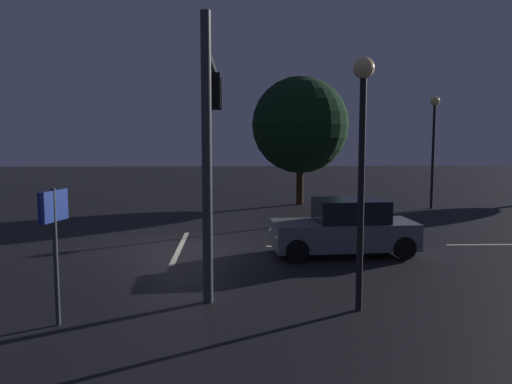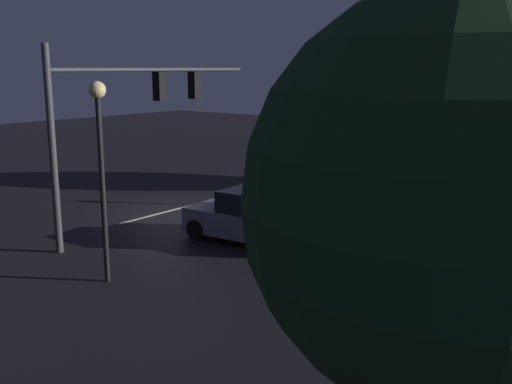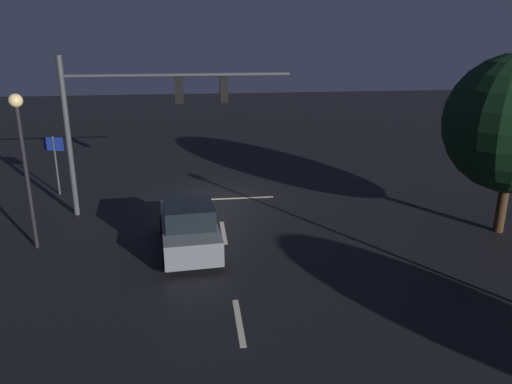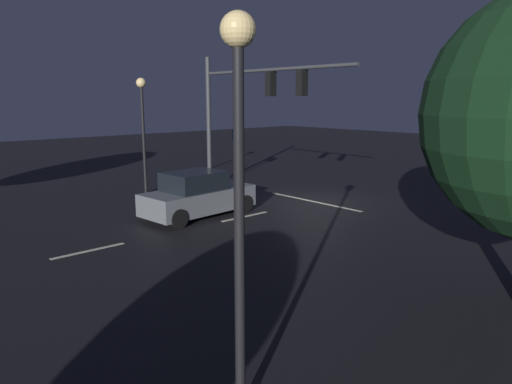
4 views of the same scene
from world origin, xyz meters
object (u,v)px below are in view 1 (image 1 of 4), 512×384
Objects in this scene: traffic_signal_assembly at (212,109)px; tree_left_near at (300,125)px; street_lamp_left_kerb at (434,131)px; route_sign at (54,227)px; car_approaching at (345,229)px; street_lamp_right_kerb at (362,136)px.

tree_left_near reaches higher than traffic_signal_assembly.
traffic_signal_assembly is at bearing -41.72° from street_lamp_left_kerb.
traffic_signal_assembly reaches higher than route_sign.
traffic_signal_assembly is 13.62m from tree_left_near.
route_sign is (15.59, -12.94, -1.78)m from street_lamp_left_kerb.
traffic_signal_assembly is 1.97× the size of car_approaching.
route_sign is 18.70m from tree_left_near.
traffic_signal_assembly reaches higher than car_approaching.
car_approaching is at bearing 130.96° from route_sign.
street_lamp_left_kerb reaches higher than car_approaching.
street_lamp_left_kerb is 16.42m from street_lamp_right_kerb.
route_sign is at bearing -33.66° from traffic_signal_assembly.
tree_left_near reaches higher than route_sign.
car_approaching is 6.00m from street_lamp_right_kerb.
route_sign is (4.27, -2.84, -2.39)m from traffic_signal_assembly.
street_lamp_left_kerb reaches higher than route_sign.
car_approaching is 9.08m from route_sign.
tree_left_near is (-16.64, 0.67, 0.38)m from street_lamp_right_kerb.
street_lamp_right_kerb reaches higher than route_sign.
tree_left_near reaches higher than street_lamp_left_kerb.
street_lamp_left_kerb is 1.02× the size of street_lamp_right_kerb.
tree_left_near is (-17.32, 6.73, 2.09)m from route_sign.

